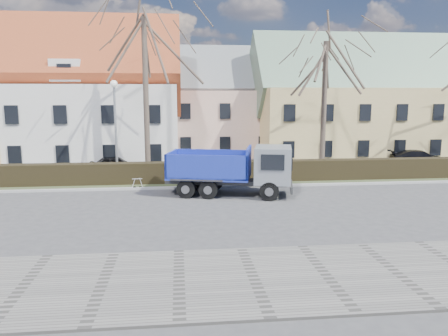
{
  "coord_description": "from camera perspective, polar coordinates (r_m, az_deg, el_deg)",
  "views": [
    {
      "loc": [
        0.05,
        -20.71,
        5.49
      ],
      "look_at": [
        2.46,
        2.17,
        1.6
      ],
      "focal_mm": 35.0,
      "sensor_mm": 36.0,
      "label": 1
    }
  ],
  "objects": [
    {
      "name": "building_yellow",
      "position": [
        40.96,
        17.05,
        7.45
      ],
      "size": [
        18.8,
        10.8,
        8.5
      ],
      "primitive_type": null,
      "color": "tan",
      "rests_on": "ground"
    },
    {
      "name": "grass_strip",
      "position": [
        27.45,
        -6.0,
        -1.88
      ],
      "size": [
        80.0,
        3.0,
        0.1
      ],
      "primitive_type": "cube",
      "color": "#384426",
      "rests_on": "ground"
    },
    {
      "name": "hedge",
      "position": [
        27.15,
        -6.02,
        -0.73
      ],
      "size": [
        60.0,
        0.9,
        1.3
      ],
      "primitive_type": "cube",
      "color": "black",
      "rests_on": "ground"
    },
    {
      "name": "ground",
      "position": [
        21.43,
        -5.97,
        -5.31
      ],
      "size": [
        120.0,
        120.0,
        0.0
      ],
      "primitive_type": "plane",
      "color": "#404043"
    },
    {
      "name": "parked_car_a",
      "position": [
        31.59,
        -13.95,
        0.43
      ],
      "size": [
        3.72,
        1.81,
        1.22
      ],
      "primitive_type": "imported",
      "rotation": [
        0.0,
        0.0,
        1.68
      ],
      "color": "black",
      "rests_on": "ground"
    },
    {
      "name": "tree_2",
      "position": [
        30.86,
        12.97,
        9.38
      ],
      "size": [
        8.0,
        8.0,
        11.0
      ],
      "primitive_type": null,
      "color": "#4B3E34",
      "rests_on": "ground"
    },
    {
      "name": "tree_1",
      "position": [
        29.29,
        -10.22,
        11.08
      ],
      "size": [
        9.2,
        9.2,
        12.65
      ],
      "primitive_type": null,
      "color": "#4B3E34",
      "rests_on": "ground"
    },
    {
      "name": "streetlight",
      "position": [
        28.07,
        -13.96,
        4.67
      ],
      "size": [
        0.5,
        0.5,
        6.43
      ],
      "primitive_type": null,
      "color": "#95989B",
      "rests_on": "ground"
    },
    {
      "name": "sidewalk_near",
      "position": [
        13.37,
        -5.88,
        -14.52
      ],
      "size": [
        80.0,
        5.0,
        0.08
      ],
      "primitive_type": "cube",
      "color": "slate",
      "rests_on": "ground"
    },
    {
      "name": "building_white",
      "position": [
        38.97,
        -25.82,
        7.57
      ],
      "size": [
        26.8,
        10.8,
        9.5
      ],
      "primitive_type": null,
      "color": "silver",
      "rests_on": "ground"
    },
    {
      "name": "curb_far",
      "position": [
        25.89,
        -6.0,
        -2.56
      ],
      "size": [
        80.0,
        0.3,
        0.12
      ],
      "primitive_type": "cube",
      "color": "#9B9A9A",
      "rests_on": "ground"
    },
    {
      "name": "building_pink",
      "position": [
        40.93,
        -0.48,
        7.51
      ],
      "size": [
        10.8,
        8.8,
        8.0
      ],
      "primitive_type": null,
      "color": "#CFA592",
      "rests_on": "ground"
    },
    {
      "name": "dump_truck",
      "position": [
        23.92,
        0.24,
        -0.23
      ],
      "size": [
        7.46,
        4.19,
        2.82
      ],
      "primitive_type": null,
      "rotation": [
        0.0,
        0.0,
        -0.24
      ],
      "color": "#162699",
      "rests_on": "ground"
    },
    {
      "name": "parked_car_b",
      "position": [
        36.54,
        24.16,
        1.14
      ],
      "size": [
        4.69,
        2.53,
        1.29
      ],
      "primitive_type": "imported",
      "rotation": [
        0.0,
        0.0,
        1.4
      ],
      "color": "black",
      "rests_on": "ground"
    },
    {
      "name": "cart_frame",
      "position": [
        26.0,
        -11.75,
        -1.98
      ],
      "size": [
        0.83,
        0.51,
        0.73
      ],
      "primitive_type": null,
      "rotation": [
        0.0,
        0.0,
        0.06
      ],
      "color": "silver",
      "rests_on": "ground"
    }
  ]
}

